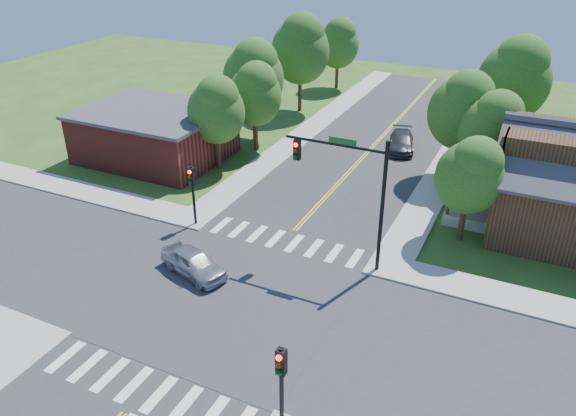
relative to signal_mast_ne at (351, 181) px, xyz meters
The scene contains 24 objects.
ground 8.37m from the signal_mast_ne, 125.00° to the right, with size 100.00×100.00×0.00m, color #2B4E18.
road_ns 8.36m from the signal_mast_ne, 125.00° to the right, with size 10.00×90.00×0.04m, color #2D2D30.
road_ew 8.36m from the signal_mast_ne, 125.00° to the right, with size 90.00×10.00×0.04m, color #2D2D30.
intersection_patch 8.37m from the signal_mast_ne, 125.00° to the right, with size 10.20×10.20×0.06m, color #2D2D30.
sidewalk_nw 22.73m from the signal_mast_ne, 152.60° to the left, with size 40.00×40.00×0.14m.
crosswalk_north 6.23m from the signal_mast_ne, behind, with size 8.85×2.00×0.01m.
crosswalk_south 13.32m from the signal_mast_ne, 108.36° to the right, with size 8.85×2.00×0.01m.
centerline 8.34m from the signal_mast_ne, 125.00° to the right, with size 0.30×90.00×0.01m.
signal_mast_ne is the anchor object (origin of this frame).
signal_pole_se 11.55m from the signal_mast_ne, 81.44° to the right, with size 0.34×0.42×3.80m.
signal_pole_nw 9.76m from the signal_mast_ne, behind, with size 0.34×0.42×3.80m.
building_nw 19.87m from the signal_mast_ne, 157.21° to the left, with size 10.40×8.40×3.73m.
tree_e_a 7.22m from the signal_mast_ne, 45.51° to the left, with size 3.70×3.52×6.29m.
tree_e_b 13.01m from the signal_mast_ne, 66.58° to the left, with size 4.14×3.93×7.03m.
tree_e_c 20.92m from the signal_mast_ne, 74.89° to the left, with size 5.28×5.02×8.98m.
tree_e_d 29.87m from the signal_mast_ne, 80.07° to the left, with size 4.01×3.81×6.81m.
tree_w_a 14.89m from the signal_mast_ne, 148.22° to the left, with size 4.07×3.87×6.92m.
tree_w_b 19.33m from the signal_mast_ne, 132.86° to the left, with size 4.84×4.60×8.23m.
tree_w_c 26.01m from the signal_mast_ne, 119.84° to the left, with size 5.30×5.03×9.00m.
tree_w_d 33.75m from the signal_mast_ne, 111.99° to the left, with size 4.32×4.10×7.34m.
tree_house 13.82m from the signal_mast_ne, 77.40° to the left, with size 4.52×4.30×7.69m.
tree_bldg 17.07m from the signal_mast_ne, 134.52° to the left, with size 4.12×3.92×7.01m.
car_silver 9.00m from the signal_mast_ne, 147.21° to the right, with size 4.30×2.76×1.36m, color #B7B9BF.
car_dgrey 17.57m from the signal_mast_ne, 95.80° to the left, with size 2.94×4.85×1.31m, color #333639.
Camera 1 is at (11.91, -18.28, 16.51)m, focal length 35.00 mm.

